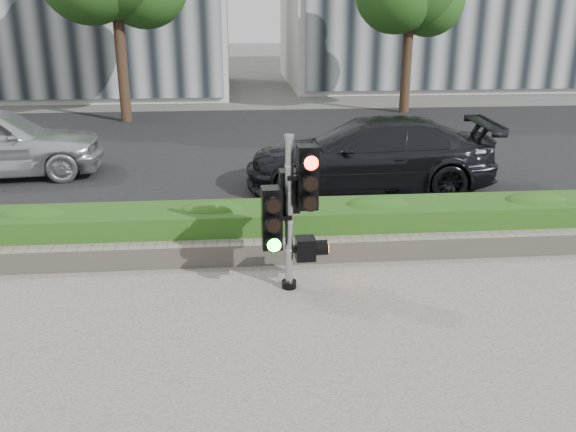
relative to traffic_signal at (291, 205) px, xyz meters
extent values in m
plane|color=#51514C|center=(0.08, -0.99, -1.24)|extent=(120.00, 120.00, 0.00)
cube|color=black|center=(0.08, 9.01, -1.23)|extent=(60.00, 13.00, 0.02)
cube|color=gray|center=(0.08, 2.16, -1.18)|extent=(60.00, 0.25, 0.12)
cube|color=gray|center=(0.08, 0.91, -1.04)|extent=(12.00, 0.32, 0.34)
cube|color=#408328|center=(0.08, 1.56, -0.87)|extent=(12.00, 1.00, 0.68)
cylinder|color=black|center=(-4.42, 13.51, 0.78)|extent=(0.36, 0.36, 4.03)
cylinder|color=black|center=(5.58, 14.51, 0.56)|extent=(0.36, 0.36, 3.58)
sphere|color=#184112|center=(6.35, 14.83, 2.73)|extent=(2.56, 2.56, 2.56)
cylinder|color=black|center=(-0.03, -0.03, -1.15)|extent=(0.21, 0.21, 0.10)
cylinder|color=gray|center=(-0.03, -0.03, -0.14)|extent=(0.11, 0.11, 2.13)
cylinder|color=gray|center=(-0.03, -0.03, 0.95)|extent=(0.14, 0.14, 0.05)
cube|color=#FF1107|center=(0.21, -0.06, 0.40)|extent=(0.28, 0.28, 0.85)
cube|color=#14E51E|center=(-0.27, -0.07, -0.15)|extent=(0.28, 0.28, 0.85)
cube|color=black|center=(0.00, 0.21, 0.14)|extent=(0.28, 0.28, 0.58)
cube|color=orange|center=(0.20, 0.01, -0.63)|extent=(0.28, 0.28, 0.31)
imported|color=black|center=(2.12, 4.74, -0.45)|extent=(5.36, 2.41, 1.52)
camera|label=1|loc=(-0.73, -7.78, 2.56)|focal=38.00mm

